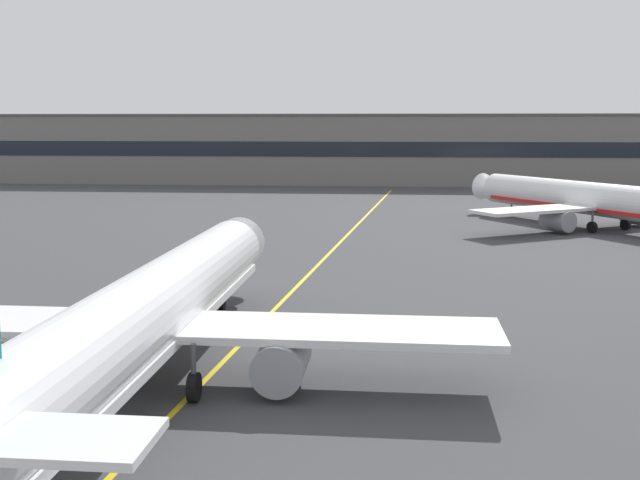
% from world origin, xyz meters
% --- Properties ---
extents(taxiway_centreline, '(14.38, 179.47, 0.01)m').
position_xyz_m(taxiway_centreline, '(0.00, 30.00, 0.00)').
color(taxiway_centreline, yellow).
rests_on(taxiway_centreline, ground).
extents(airliner_foreground, '(32.04, 41.42, 11.65)m').
position_xyz_m(airliner_foreground, '(-3.51, 14.47, 3.37)').
color(airliner_foreground, white).
rests_on(airliner_foreground, ground).
extents(airliner_background, '(28.98, 35.93, 11.40)m').
position_xyz_m(airliner_background, '(30.33, 70.64, 3.30)').
color(airliner_background, white).
rests_on(airliner_background, ground).
extents(terminal_building, '(139.16, 12.40, 13.55)m').
position_xyz_m(terminal_building, '(-6.75, 134.03, 6.78)').
color(terminal_building, slate).
rests_on(terminal_building, ground).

